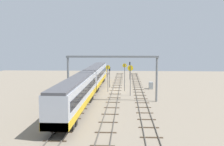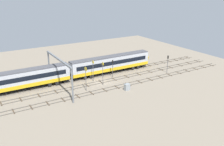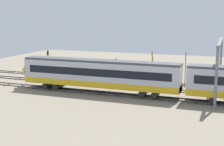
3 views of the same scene
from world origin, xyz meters
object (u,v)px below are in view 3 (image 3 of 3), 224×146
(relay_cabinet, at_px, (141,75))
(signal_light_trackside_approach, at_px, (48,60))
(train, at_px, (180,81))
(speed_sign_mid_trackside, at_px, (185,64))
(speed_sign_near_foreground, at_px, (152,64))
(signal_light_trackside_departure, at_px, (116,69))
(overhead_gantry, at_px, (220,55))
(speed_sign_far_trackside, at_px, (152,69))

(relay_cabinet, bearing_deg, signal_light_trackside_approach, 15.04)
(train, relative_size, relay_cabinet, 32.06)
(signal_light_trackside_approach, relative_size, relay_cabinet, 3.19)
(speed_sign_mid_trackside, height_order, signal_light_trackside_approach, speed_sign_mid_trackside)
(speed_sign_near_foreground, height_order, signal_light_trackside_departure, speed_sign_near_foreground)
(signal_light_trackside_approach, distance_m, relay_cabinet, 17.50)
(relay_cabinet, bearing_deg, signal_light_trackside_departure, 79.79)
(signal_light_trackside_departure, bearing_deg, overhead_gantry, -174.79)
(speed_sign_near_foreground, relative_size, speed_sign_far_trackside, 1.06)
(speed_sign_near_foreground, height_order, relay_cabinet, speed_sign_near_foreground)
(overhead_gantry, relative_size, relay_cabinet, 10.10)
(relay_cabinet, bearing_deg, speed_sign_mid_trackside, 150.69)
(speed_sign_near_foreground, relative_size, relay_cabinet, 3.75)
(speed_sign_mid_trackside, bearing_deg, overhead_gantry, 147.85)
(speed_sign_far_trackside, bearing_deg, signal_light_trackside_approach, -12.95)
(signal_light_trackside_departure, relative_size, relay_cabinet, 3.04)
(speed_sign_near_foreground, xyz_separation_m, relay_cabinet, (3.25, -5.83, -2.92))
(train, height_order, speed_sign_near_foreground, speed_sign_near_foreground)
(train, height_order, overhead_gantry, overhead_gantry)
(speed_sign_mid_trackside, distance_m, signal_light_trackside_departure, 11.08)
(overhead_gantry, bearing_deg, speed_sign_mid_trackside, -32.15)
(train, xyz_separation_m, signal_light_trackside_approach, (25.44, -8.09, 0.60))
(train, xyz_separation_m, signal_light_trackside_departure, (10.38, -3.29, 0.46))
(overhead_gantry, bearing_deg, relay_cabinet, -30.41)
(train, relative_size, signal_light_trackside_approach, 10.05)
(signal_light_trackside_approach, bearing_deg, speed_sign_near_foreground, 176.17)
(train, relative_size, speed_sign_mid_trackside, 8.59)
(train, bearing_deg, speed_sign_mid_trackside, -87.54)
(speed_sign_far_trackside, xyz_separation_m, signal_light_trackside_approach, (20.88, -4.80, -0.30))
(speed_sign_near_foreground, distance_m, relay_cabinet, 7.29)
(signal_light_trackside_departure, distance_m, relay_cabinet, 9.74)
(speed_sign_far_trackside, distance_m, signal_light_trackside_approach, 21.42)
(overhead_gantry, distance_m, speed_sign_far_trackside, 9.73)
(speed_sign_far_trackside, xyz_separation_m, signal_light_trackside_departure, (5.82, 0.01, -0.43))
(overhead_gantry, xyz_separation_m, speed_sign_mid_trackside, (5.13, -3.22, -1.95))
(speed_sign_far_trackside, height_order, signal_light_trackside_departure, speed_sign_far_trackside)
(train, height_order, speed_sign_far_trackside, speed_sign_far_trackside)
(train, xyz_separation_m, overhead_gantry, (-4.79, -4.67, 3.21))
(speed_sign_far_trackside, relative_size, relay_cabinet, 3.54)
(train, bearing_deg, signal_light_trackside_departure, -17.56)
(overhead_gantry, xyz_separation_m, signal_light_trackside_departure, (15.17, 1.38, -2.75))
(speed_sign_mid_trackside, bearing_deg, relay_cabinet, -29.31)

